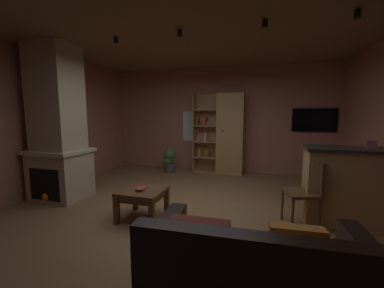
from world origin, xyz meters
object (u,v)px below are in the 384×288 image
object	(u,v)px
table_book_0	(142,187)
dining_chair	(307,188)
bookshelf_cabinet	(227,134)
coffee_table	(143,195)
potted_floor_plant	(169,159)
stone_fireplace	(58,131)
kitchen_bar_counter	(364,188)
table_book_1	(140,189)
tissue_box	(371,144)
leather_couch	(258,282)
wall_mounted_tv	(314,120)

from	to	relation	value
table_book_0	dining_chair	xyz separation A→B (m)	(2.33, 0.38, 0.07)
bookshelf_cabinet	coffee_table	distance (m)	3.24
potted_floor_plant	bookshelf_cabinet	bearing A→B (deg)	11.68
dining_chair	stone_fireplace	bearing A→B (deg)	-178.86
kitchen_bar_counter	table_book_1	distance (m)	3.12
stone_fireplace	bookshelf_cabinet	xyz separation A→B (m)	(2.66, 2.70, -0.22)
tissue_box	potted_floor_plant	xyz separation A→B (m)	(-3.77, 2.09, -0.80)
potted_floor_plant	kitchen_bar_counter	bearing A→B (deg)	-29.91
leather_couch	dining_chair	xyz separation A→B (m)	(0.62, 1.82, 0.22)
stone_fireplace	kitchen_bar_counter	bearing A→B (deg)	3.04
potted_floor_plant	table_book_0	bearing A→B (deg)	-76.72
table_book_1	kitchen_bar_counter	bearing A→B (deg)	13.01
tissue_box	table_book_0	size ratio (longest dim) A/B	0.86
table_book_0	bookshelf_cabinet	bearing A→B (deg)	74.43
tissue_box	table_book_1	size ratio (longest dim) A/B	1.08
stone_fireplace	dining_chair	world-z (taller)	stone_fireplace
tissue_box	wall_mounted_tv	xyz separation A→B (m)	(-0.23, 2.60, 0.25)
stone_fireplace	potted_floor_plant	size ratio (longest dim) A/B	4.25
table_book_0	stone_fireplace	bearing A→B (deg)	170.62
coffee_table	table_book_1	bearing A→B (deg)	-85.34
stone_fireplace	table_book_0	distance (m)	2.01
dining_chair	wall_mounted_tv	distance (m)	3.02
dining_chair	tissue_box	bearing A→B (deg)	16.09
stone_fireplace	bookshelf_cabinet	size ratio (longest dim) A/B	1.33
dining_chair	wall_mounted_tv	world-z (taller)	wall_mounted_tv
kitchen_bar_counter	dining_chair	size ratio (longest dim) A/B	1.70
table_book_0	dining_chair	bearing A→B (deg)	9.33
wall_mounted_tv	potted_floor_plant	bearing A→B (deg)	-171.71
bookshelf_cabinet	potted_floor_plant	size ratio (longest dim) A/B	3.19
kitchen_bar_counter	tissue_box	size ratio (longest dim) A/B	13.04
coffee_table	leather_couch	bearing A→B (deg)	-39.20
table_book_1	potted_floor_plant	size ratio (longest dim) A/B	0.17
bookshelf_cabinet	coffee_table	world-z (taller)	bookshelf_cabinet
leather_couch	table_book_1	bearing A→B (deg)	142.25
bookshelf_cabinet	table_book_0	size ratio (longest dim) A/B	14.76
kitchen_bar_counter	dining_chair	world-z (taller)	kitchen_bar_counter
potted_floor_plant	coffee_table	bearing A→B (deg)	-76.32
bookshelf_cabinet	dining_chair	world-z (taller)	bookshelf_cabinet
table_book_1	potted_floor_plant	world-z (taller)	potted_floor_plant
leather_couch	coffee_table	size ratio (longest dim) A/B	2.65
kitchen_bar_counter	tissue_box	bearing A→B (deg)	46.97
coffee_table	table_book_1	world-z (taller)	table_book_1
stone_fireplace	potted_floor_plant	bearing A→B (deg)	63.71
table_book_0	coffee_table	bearing A→B (deg)	-61.42
tissue_box	potted_floor_plant	bearing A→B (deg)	151.01
bookshelf_cabinet	tissue_box	world-z (taller)	bookshelf_cabinet
kitchen_bar_counter	wall_mounted_tv	distance (m)	2.79
kitchen_bar_counter	leather_couch	world-z (taller)	kitchen_bar_counter
bookshelf_cabinet	leather_couch	bearing A→B (deg)	-78.85
tissue_box	coffee_table	xyz separation A→B (m)	(-3.09, -0.68, -0.80)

